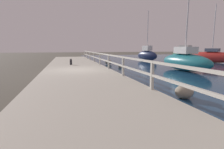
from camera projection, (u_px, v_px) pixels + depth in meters
ground_plane at (78, 74)px, 11.93m from camera, size 120.00×120.00×0.00m
dock_walkway at (78, 72)px, 11.91m from camera, size 4.54×36.00×0.29m
railing at (109, 59)px, 12.34m from camera, size 0.10×32.50×1.02m
boulder_water_edge at (184, 92)px, 6.07m from camera, size 0.64×0.57×0.48m
boulder_far_strip at (120, 66)px, 15.48m from camera, size 0.40×0.36×0.30m
boulder_upstream at (108, 62)px, 18.52m from camera, size 0.70×0.63×0.53m
mooring_bollard at (71, 62)px, 15.24m from camera, size 0.19×0.19×0.53m
sailboat_teal at (185, 61)px, 13.43m from camera, size 1.74×5.19×5.30m
sailboat_navy at (147, 55)px, 23.92m from camera, size 1.83×4.20×6.62m
sailboat_green at (185, 53)px, 26.96m from camera, size 2.38×4.55×5.85m
sailboat_red at (212, 57)px, 20.93m from camera, size 3.04×5.75×6.77m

